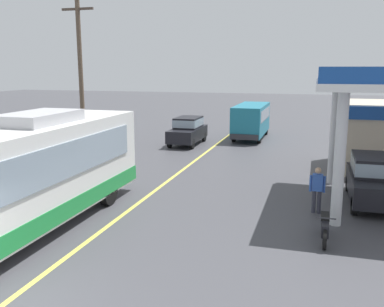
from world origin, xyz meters
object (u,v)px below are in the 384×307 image
at_px(motorcycle_parked_forecourt, 325,227).
at_px(pedestrian_near_pump, 317,188).
at_px(minibus_opposing_lane, 251,118).
at_px(coach_bus_main, 23,180).
at_px(car_at_pump, 373,177).
at_px(car_trailing_behind_bus, 188,129).

xyz_separation_m(motorcycle_parked_forecourt, pedestrian_near_pump, (-0.25, 2.53, 0.49)).
bearing_deg(pedestrian_near_pump, minibus_opposing_lane, 106.49).
height_order(coach_bus_main, car_at_pump, coach_bus_main).
bearing_deg(car_trailing_behind_bus, coach_bus_main, -90.77).
xyz_separation_m(motorcycle_parked_forecourt, car_trailing_behind_bus, (-8.63, 14.64, 0.57)).
relative_size(coach_bus_main, minibus_opposing_lane, 1.80).
bearing_deg(car_trailing_behind_bus, pedestrian_near_pump, -55.31).
relative_size(coach_bus_main, car_at_pump, 2.63).
xyz_separation_m(coach_bus_main, minibus_opposing_lane, (3.92, 20.37, -0.25)).
xyz_separation_m(coach_bus_main, car_at_pump, (10.64, 6.30, -0.71)).
height_order(pedestrian_near_pump, car_trailing_behind_bus, car_trailing_behind_bus).
height_order(minibus_opposing_lane, motorcycle_parked_forecourt, minibus_opposing_lane).
relative_size(coach_bus_main, motorcycle_parked_forecourt, 6.13).
relative_size(car_at_pump, minibus_opposing_lane, 0.69).
bearing_deg(car_trailing_behind_bus, minibus_opposing_lane, 45.32).
height_order(coach_bus_main, minibus_opposing_lane, coach_bus_main).
distance_m(coach_bus_main, minibus_opposing_lane, 20.74).
relative_size(car_at_pump, motorcycle_parked_forecourt, 2.33).
height_order(car_at_pump, motorcycle_parked_forecourt, car_at_pump).
bearing_deg(car_at_pump, motorcycle_parked_forecourt, -112.48).
xyz_separation_m(car_at_pump, car_trailing_behind_bus, (-10.42, 10.33, 0.00)).
relative_size(car_at_pump, pedestrian_near_pump, 2.53).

